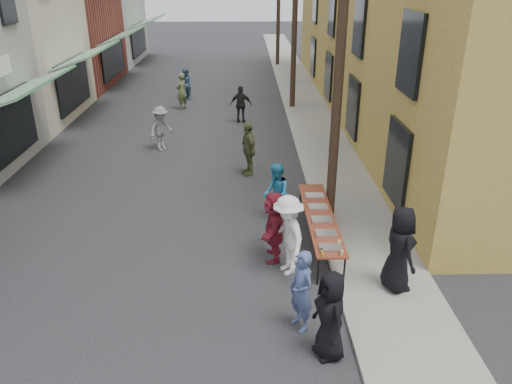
{
  "coord_description": "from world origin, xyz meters",
  "views": [
    {
      "loc": [
        1.94,
        -9.57,
        6.42
      ],
      "look_at": [
        2.19,
        1.84,
        1.3
      ],
      "focal_mm": 35.0,
      "sensor_mm": 36.0,
      "label": 1
    }
  ],
  "objects_px": {
    "serving_table": "(320,217)",
    "server": "(399,249)",
    "utility_pole_mid": "(295,14)",
    "catering_tray_sausage": "(331,248)",
    "utility_pole_near": "(340,54)",
    "guest_front_c": "(276,194)",
    "guest_front_a": "(330,315)"
  },
  "relations": [
    {
      "from": "utility_pole_near",
      "to": "catering_tray_sausage",
      "type": "relative_size",
      "value": 18.0
    },
    {
      "from": "utility_pole_near",
      "to": "guest_front_a",
      "type": "xyz_separation_m",
      "value": [
        -0.9,
        -5.51,
        -3.64
      ]
    },
    {
      "from": "guest_front_c",
      "to": "server",
      "type": "height_order",
      "value": "server"
    },
    {
      "from": "guest_front_c",
      "to": "server",
      "type": "xyz_separation_m",
      "value": [
        2.39,
        -3.32,
        0.21
      ]
    },
    {
      "from": "guest_front_a",
      "to": "guest_front_c",
      "type": "height_order",
      "value": "guest_front_a"
    },
    {
      "from": "guest_front_a",
      "to": "serving_table",
      "type": "bearing_deg",
      "value": 156.62
    },
    {
      "from": "utility_pole_near",
      "to": "guest_front_c",
      "type": "relative_size",
      "value": 5.31
    },
    {
      "from": "guest_front_a",
      "to": "guest_front_c",
      "type": "relative_size",
      "value": 1.02
    },
    {
      "from": "serving_table",
      "to": "server",
      "type": "bearing_deg",
      "value": -58.04
    },
    {
      "from": "utility_pole_near",
      "to": "guest_front_c",
      "type": "xyz_separation_m",
      "value": [
        -1.54,
        -0.28,
        -3.65
      ]
    },
    {
      "from": "utility_pole_mid",
      "to": "guest_front_c",
      "type": "height_order",
      "value": "utility_pole_mid"
    },
    {
      "from": "utility_pole_near",
      "to": "guest_front_c",
      "type": "height_order",
      "value": "utility_pole_near"
    },
    {
      "from": "utility_pole_mid",
      "to": "catering_tray_sausage",
      "type": "relative_size",
      "value": 18.0
    },
    {
      "from": "serving_table",
      "to": "server",
      "type": "relative_size",
      "value": 2.1
    },
    {
      "from": "serving_table",
      "to": "guest_front_c",
      "type": "bearing_deg",
      "value": 132.07
    },
    {
      "from": "utility_pole_mid",
      "to": "catering_tray_sausage",
      "type": "distance_m",
      "value": 15.54
    },
    {
      "from": "catering_tray_sausage",
      "to": "guest_front_a",
      "type": "height_order",
      "value": "guest_front_a"
    },
    {
      "from": "guest_front_a",
      "to": "utility_pole_near",
      "type": "bearing_deg",
      "value": 152.95
    },
    {
      "from": "serving_table",
      "to": "guest_front_a",
      "type": "bearing_deg",
      "value": -95.61
    },
    {
      "from": "utility_pole_near",
      "to": "utility_pole_mid",
      "type": "bearing_deg",
      "value": 90.0
    },
    {
      "from": "serving_table",
      "to": "server",
      "type": "distance_m",
      "value": 2.57
    },
    {
      "from": "serving_table",
      "to": "guest_front_c",
      "type": "relative_size",
      "value": 2.36
    },
    {
      "from": "catering_tray_sausage",
      "to": "guest_front_a",
      "type": "relative_size",
      "value": 0.29
    },
    {
      "from": "catering_tray_sausage",
      "to": "guest_front_c",
      "type": "height_order",
      "value": "guest_front_c"
    },
    {
      "from": "server",
      "to": "utility_pole_near",
      "type": "bearing_deg",
      "value": 0.38
    },
    {
      "from": "utility_pole_near",
      "to": "catering_tray_sausage",
      "type": "bearing_deg",
      "value": -99.2
    },
    {
      "from": "guest_front_a",
      "to": "utility_pole_mid",
      "type": "bearing_deg",
      "value": 159.28
    },
    {
      "from": "utility_pole_mid",
      "to": "catering_tray_sausage",
      "type": "xyz_separation_m",
      "value": [
        -0.5,
        -15.09,
        -3.71
      ]
    },
    {
      "from": "utility_pole_near",
      "to": "server",
      "type": "xyz_separation_m",
      "value": [
        0.85,
        -3.6,
        -3.45
      ]
    },
    {
      "from": "utility_pole_mid",
      "to": "serving_table",
      "type": "bearing_deg",
      "value": -92.13
    },
    {
      "from": "utility_pole_near",
      "to": "server",
      "type": "distance_m",
      "value": 5.06
    },
    {
      "from": "utility_pole_mid",
      "to": "server",
      "type": "height_order",
      "value": "utility_pole_mid"
    }
  ]
}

